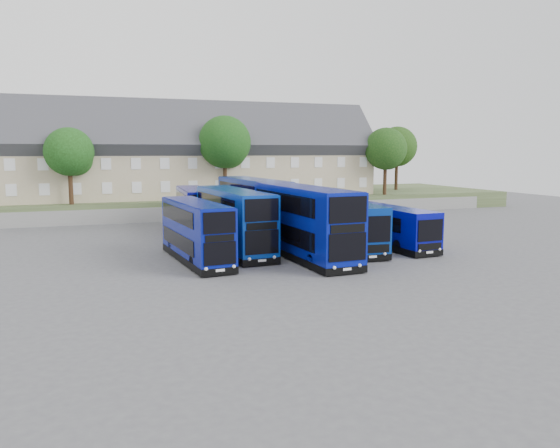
{
  "coord_description": "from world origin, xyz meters",
  "views": [
    {
      "loc": [
        -13.13,
        -33.36,
        7.28
      ],
      "look_at": [
        -0.0,
        2.4,
        2.2
      ],
      "focal_mm": 35.0,
      "sensor_mm": 36.0,
      "label": 1
    }
  ],
  "objects": [
    {
      "name": "ground",
      "position": [
        0.0,
        0.0,
        0.0
      ],
      "size": [
        120.0,
        120.0,
        0.0
      ],
      "primitive_type": "plane",
      "color": "#4D4D52",
      "rests_on": "ground"
    },
    {
      "name": "retaining_wall",
      "position": [
        0.0,
        24.0,
        0.75
      ],
      "size": [
        70.0,
        0.4,
        1.5
      ],
      "primitive_type": "cube",
      "color": "slate",
      "rests_on": "ground"
    },
    {
      "name": "earth_bank",
      "position": [
        0.0,
        34.0,
        1.0
      ],
      "size": [
        80.0,
        20.0,
        2.0
      ],
      "primitive_type": "cube",
      "color": "#3F4D2B",
      "rests_on": "ground"
    },
    {
      "name": "terrace_row",
      "position": [
        -3.0,
        30.0,
        6.6
      ],
      "size": [
        48.0,
        10.4,
        11.2
      ],
      "color": "tan",
      "rests_on": "earth_bank"
    },
    {
      "name": "dd_front_left",
      "position": [
        -6.06,
        2.02,
        1.94
      ],
      "size": [
        3.06,
        10.13,
        3.97
      ],
      "rotation": [
        0.0,
        0.0,
        0.08
      ],
      "color": "#071390",
      "rests_on": "ground"
    },
    {
      "name": "dd_front_mid",
      "position": [
        -2.75,
        4.58,
        2.21
      ],
      "size": [
        3.14,
        11.43,
        4.5
      ],
      "rotation": [
        0.0,
        0.0,
        0.05
      ],
      "color": "#08319B",
      "rests_on": "ground"
    },
    {
      "name": "dd_front_right",
      "position": [
        1.19,
        0.88,
        2.39
      ],
      "size": [
        3.27,
        12.32,
        4.86
      ],
      "rotation": [
        0.0,
        0.0,
        0.04
      ],
      "color": "#071492",
      "rests_on": "ground"
    },
    {
      "name": "dd_rear_left",
      "position": [
        -3.5,
        15.57,
        1.92
      ],
      "size": [
        2.97,
        10.0,
        3.92
      ],
      "rotation": [
        0.0,
        0.0,
        -0.07
      ],
      "color": "#070985",
      "rests_on": "ground"
    },
    {
      "name": "dd_rear_right",
      "position": [
        1.44,
        13.33,
        2.36
      ],
      "size": [
        3.51,
        12.23,
        4.8
      ],
      "rotation": [
        0.0,
        0.0,
        0.06
      ],
      "color": "navy",
      "rests_on": "ground"
    },
    {
      "name": "coach_east_a",
      "position": [
        5.34,
        4.14,
        1.76
      ],
      "size": [
        3.88,
        13.29,
        3.58
      ],
      "rotation": [
        0.0,
        0.0,
        -0.09
      ],
      "color": "navy",
      "rests_on": "ground"
    },
    {
      "name": "coach_east_b",
      "position": [
        8.96,
        3.32,
        1.51
      ],
      "size": [
        2.95,
        11.41,
        3.09
      ],
      "rotation": [
        0.0,
        0.0,
        0.05
      ],
      "color": "#080A94",
      "rests_on": "ground"
    },
    {
      "name": "tree_west",
      "position": [
        -13.85,
        25.1,
        7.05
      ],
      "size": [
        4.8,
        4.8,
        7.65
      ],
      "color": "#382314",
      "rests_on": "earth_bank"
    },
    {
      "name": "tree_mid",
      "position": [
        2.15,
        25.6,
        8.07
      ],
      "size": [
        5.76,
        5.76,
        9.18
      ],
      "color": "#382314",
      "rests_on": "earth_bank"
    },
    {
      "name": "tree_east",
      "position": [
        22.15,
        25.1,
        7.39
      ],
      "size": [
        5.12,
        5.12,
        8.16
      ],
      "color": "#382314",
      "rests_on": "earth_bank"
    },
    {
      "name": "tree_far",
      "position": [
        28.15,
        32.1,
        7.73
      ],
      "size": [
        5.44,
        5.44,
        8.67
      ],
      "color": "#382314",
      "rests_on": "earth_bank"
    }
  ]
}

